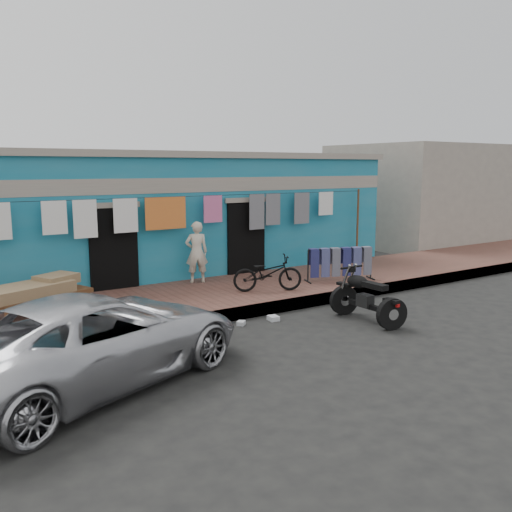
{
  "coord_description": "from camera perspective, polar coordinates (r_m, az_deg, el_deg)",
  "views": [
    {
      "loc": [
        -6.06,
        -7.32,
        2.99
      ],
      "look_at": [
        0.0,
        2.0,
        1.15
      ],
      "focal_mm": 38.0,
      "sensor_mm": 36.0,
      "label": 1
    }
  ],
  "objects": [
    {
      "name": "seated_person",
      "position": [
        12.91,
        -6.27,
        0.4
      ],
      "size": [
        0.61,
        0.49,
        1.47
      ],
      "primitive_type": "imported",
      "rotation": [
        0.0,
        0.0,
        2.85
      ],
      "color": "beige",
      "rests_on": "sidewalk"
    },
    {
      "name": "curb",
      "position": [
        11.12,
        1.27,
        -5.54
      ],
      "size": [
        28.0,
        0.1,
        0.25
      ],
      "primitive_type": "cube",
      "color": "gray",
      "rests_on": "ground"
    },
    {
      "name": "car",
      "position": [
        7.9,
        -16.63,
        -8.2
      ],
      "size": [
        5.08,
        3.63,
        1.31
      ],
      "primitive_type": "imported",
      "rotation": [
        0.0,
        0.0,
        1.94
      ],
      "color": "silver",
      "rests_on": "ground"
    },
    {
      "name": "bicycle",
      "position": [
        11.99,
        1.23,
        -1.41
      ],
      "size": [
        1.61,
        1.11,
        0.98
      ],
      "primitive_type": "imported",
      "rotation": [
        0.0,
        0.0,
        1.15
      ],
      "color": "black",
      "rests_on": "sidewalk"
    },
    {
      "name": "clothesline",
      "position": [
        12.92,
        -7.06,
        4.18
      ],
      "size": [
        10.06,
        0.06,
        2.1
      ],
      "color": "brown",
      "rests_on": "sidewalk"
    },
    {
      "name": "jeans_rack",
      "position": [
        13.29,
        8.84,
        -0.79
      ],
      "size": [
        1.94,
        1.39,
        0.83
      ],
      "primitive_type": null,
      "rotation": [
        0.0,
        0.0,
        -0.32
      ],
      "color": "black",
      "rests_on": "sidewalk"
    },
    {
      "name": "motorcycle",
      "position": [
        10.72,
        11.61,
        -4.14
      ],
      "size": [
        0.64,
        1.62,
        1.03
      ],
      "primitive_type": null,
      "rotation": [
        0.0,
        0.0,
        0.02
      ],
      "color": "black",
      "rests_on": "ground"
    },
    {
      "name": "charpoy",
      "position": [
        10.98,
        -21.8,
        -4.0
      ],
      "size": [
        2.52,
        2.17,
        0.65
      ],
      "primitive_type": null,
      "rotation": [
        0.0,
        0.0,
        0.36
      ],
      "color": "brown",
      "rests_on": "sidewalk"
    },
    {
      "name": "litter_c",
      "position": [
        10.72,
        1.84,
        -6.56
      ],
      "size": [
        0.2,
        0.24,
        0.09
      ],
      "primitive_type": "cube",
      "rotation": [
        0.0,
        0.0,
        1.46
      ],
      "color": "silver",
      "rests_on": "ground"
    },
    {
      "name": "litter_a",
      "position": [
        10.41,
        -1.59,
        -7.08
      ],
      "size": [
        0.22,
        0.22,
        0.08
      ],
      "primitive_type": "cube",
      "rotation": [
        0.0,
        0.0,
        0.72
      ],
      "color": "silver",
      "rests_on": "ground"
    },
    {
      "name": "building",
      "position": [
        15.59,
        -10.07,
        4.45
      ],
      "size": [
        12.2,
        5.2,
        3.36
      ],
      "color": "#157092",
      "rests_on": "ground"
    },
    {
      "name": "ground",
      "position": [
        9.96,
        6.35,
        -8.12
      ],
      "size": [
        80.0,
        80.0,
        0.0
      ],
      "primitive_type": "plane",
      "color": "black",
      "rests_on": "ground"
    },
    {
      "name": "sidewalk",
      "position": [
        12.31,
        -2.54,
        -4.08
      ],
      "size": [
        28.0,
        3.0,
        0.25
      ],
      "primitive_type": "cube",
      "color": "brown",
      "rests_on": "ground"
    },
    {
      "name": "litter_b",
      "position": [
        11.75,
        8.24,
        -5.26
      ],
      "size": [
        0.18,
        0.18,
        0.07
      ],
      "primitive_type": "cube",
      "rotation": [
        0.0,
        0.0,
        0.86
      ],
      "color": "silver",
      "rests_on": "ground"
    },
    {
      "name": "neighbor_right",
      "position": [
        22.3,
        17.04,
        6.18
      ],
      "size": [
        6.0,
        5.0,
        3.8
      ],
      "primitive_type": "cube",
      "color": "#9E9384",
      "rests_on": "ground"
    }
  ]
}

